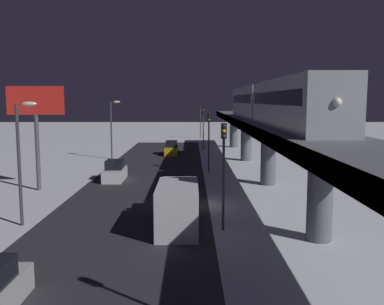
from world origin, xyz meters
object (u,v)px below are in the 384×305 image
box_truck (178,205)px  traffic_light_distant (200,118)px  traffic_light_mid (209,133)px  commercial_billboard (36,111)px  traffic_light_near (224,161)px  sedan_white (115,172)px  traffic_light_far (203,123)px  subway_train (268,102)px  sedan_yellow (171,149)px

box_truck → traffic_light_distant: (-2.70, -60.61, 2.85)m
traffic_light_mid → commercial_billboard: size_ratio=0.72×
box_truck → traffic_light_near: (-2.70, 0.89, 2.85)m
traffic_light_mid → sedan_white: bearing=26.0°
traffic_light_near → sedan_white: bearing=-59.8°
traffic_light_near → traffic_light_far: bearing=-90.0°
traffic_light_mid → commercial_billboard: bearing=31.0°
traffic_light_near → traffic_light_mid: (0.00, -20.50, 0.00)m
traffic_light_mid → traffic_light_distant: same height
traffic_light_mid → traffic_light_near: bearing=90.0°
subway_train → commercial_billboard: (20.24, 3.00, -0.71)m
subway_train → sedan_white: (14.48, -1.51, -6.74)m
sedan_white → traffic_light_distant: 46.60m
subway_train → sedan_white: subway_train is taller
subway_train → traffic_light_near: (5.18, 14.45, -3.34)m
traffic_light_near → subway_train: bearing=-109.7°
subway_train → traffic_light_far: size_ratio=5.76×
sedan_yellow → traffic_light_mid: bearing=-72.6°
sedan_yellow → traffic_light_mid: traffic_light_mid is taller
sedan_yellow → box_truck: 34.68m
sedan_yellow → commercial_billboard: 26.89m
sedan_yellow → traffic_light_distant: (-4.70, -25.99, 3.41)m
traffic_light_near → traffic_light_far: same height
sedan_yellow → box_truck: (-2.00, 34.62, 0.56)m
sedan_white → traffic_light_near: bearing=120.2°
traffic_light_mid → traffic_light_far: bearing=-90.0°
box_truck → traffic_light_mid: traffic_light_mid is taller
subway_train → commercial_billboard: subway_train is taller
sedan_yellow → traffic_light_far: (-4.70, -5.49, 3.41)m
box_truck → traffic_light_mid: (-2.70, -19.61, 2.85)m
subway_train → traffic_light_far: subway_train is taller
commercial_billboard → traffic_light_mid: bearing=-149.0°
subway_train → traffic_light_far: (5.18, -26.55, -3.34)m
box_truck → traffic_light_near: size_ratio=1.16×
subway_train → box_truck: size_ratio=4.98×
traffic_light_far → traffic_light_mid: bearing=90.0°
traffic_light_far → commercial_billboard: commercial_billboard is taller
box_truck → traffic_light_mid: size_ratio=1.16×
box_truck → commercial_billboard: size_ratio=0.83×
commercial_billboard → box_truck: bearing=139.5°
sedan_white → box_truck: 16.46m
subway_train → commercial_billboard: 20.47m
box_truck → traffic_light_near: traffic_light_near is taller
traffic_light_near → traffic_light_mid: size_ratio=1.00×
sedan_white → traffic_light_distant: bearing=-101.5°
sedan_white → traffic_light_near: (-9.30, 15.96, 3.40)m
subway_train → traffic_light_far: 27.26m
sedan_yellow → commercial_billboard: commercial_billboard is taller
box_truck → traffic_light_distant: size_ratio=1.16×
sedan_yellow → subway_train: bearing=-64.9°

